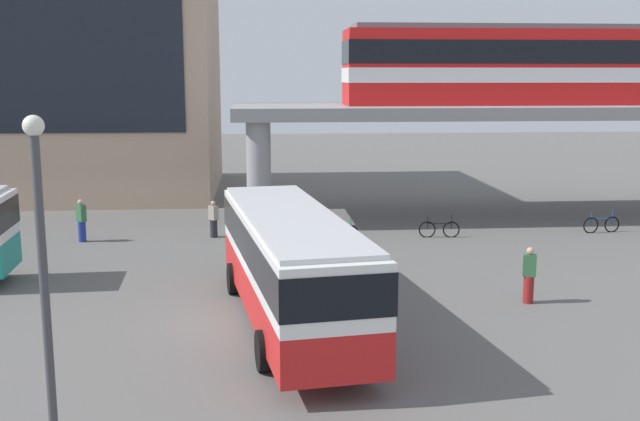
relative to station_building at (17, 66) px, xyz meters
The scene contains 13 objects.
ground_plane 21.99m from the station_building, 48.75° to the right, with size 120.00×120.00×0.00m, color #605E5B.
station_building is the anchor object (origin of this frame).
elevated_platform 28.57m from the station_building, 20.49° to the right, with size 27.40×7.08×5.53m.
train 29.28m from the station_building, 19.88° to the right, with size 18.37×2.96×3.84m.
bus_main 30.63m from the station_building, 60.21° to the right, with size 4.07×11.29×3.22m.
bicycle_green 24.59m from the station_building, 41.97° to the right, with size 1.69×0.69×1.04m.
bicycle_black 27.52m from the station_building, 34.36° to the right, with size 1.79×0.22×1.04m.
bicycle_blue 33.63m from the station_building, 26.34° to the right, with size 1.78×0.28×1.04m.
bicycle_red 25.59m from the station_building, 45.29° to the right, with size 1.78×0.32×1.04m.
pedestrian_by_bike_rack 33.95m from the station_building, 47.69° to the right, with size 0.46×0.38×1.77m.
pedestrian_near_building 19.84m from the station_building, 49.38° to the right, with size 0.46×0.47×1.61m.
pedestrian_walking_across 17.35m from the station_building, 65.55° to the right, with size 0.47×0.46×1.82m.
lamp_post 35.29m from the station_building, 72.76° to the right, with size 0.36×0.36×6.31m.
Camera 1 is at (0.49, -20.81, 6.95)m, focal length 42.02 mm.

